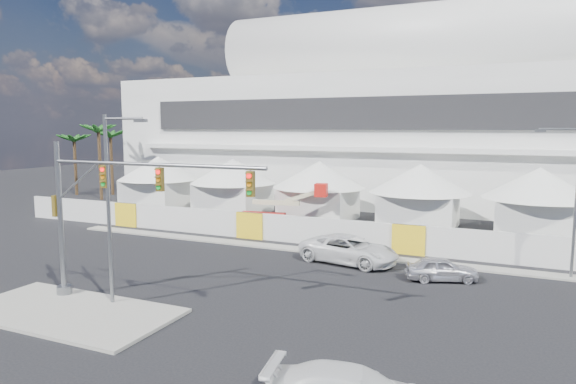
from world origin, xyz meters
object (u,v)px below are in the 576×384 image
at_px(sedan_silver, 441,269).
at_px(traffic_mast, 98,212).
at_px(pickup_curb, 349,249).
at_px(streetlight_curb, 573,191).
at_px(lot_car_c, 244,220).
at_px(streetlight_median, 112,197).
at_px(boom_lift, 269,215).

bearing_deg(sedan_silver, traffic_mast, 105.80).
relative_size(sedan_silver, pickup_curb, 0.63).
height_order(pickup_curb, streetlight_curb, streetlight_curb).
distance_m(lot_car_c, traffic_mast, 19.81).
relative_size(traffic_mast, streetlight_curb, 1.38).
bearing_deg(streetlight_median, boom_lift, 95.10).
xyz_separation_m(sedan_silver, streetlight_median, (-13.60, -10.47, 4.58)).
bearing_deg(sedan_silver, boom_lift, 37.52).
height_order(traffic_mast, streetlight_curb, streetlight_curb).
bearing_deg(streetlight_median, traffic_mast, -177.21).
height_order(sedan_silver, streetlight_median, streetlight_median).
bearing_deg(boom_lift, traffic_mast, -96.08).
bearing_deg(streetlight_curb, boom_lift, 163.63).
height_order(pickup_curb, boom_lift, boom_lift).
relative_size(lot_car_c, traffic_mast, 0.38).
height_order(traffic_mast, boom_lift, traffic_mast).
bearing_deg(pickup_curb, sedan_silver, -94.10).
bearing_deg(lot_car_c, streetlight_curb, -116.02).
distance_m(sedan_silver, traffic_mast, 18.26).
xyz_separation_m(pickup_curb, traffic_mast, (-8.64, -12.02, 3.61)).
height_order(lot_car_c, boom_lift, boom_lift).
height_order(lot_car_c, traffic_mast, traffic_mast).
distance_m(sedan_silver, boom_lift, 18.20).
bearing_deg(traffic_mast, streetlight_curb, 33.52).
xyz_separation_m(pickup_curb, streetlight_curb, (12.21, 1.79, 4.10)).
distance_m(streetlight_median, boom_lift, 20.69).
distance_m(pickup_curb, boom_lift, 12.62).
relative_size(streetlight_curb, boom_lift, 1.10).
bearing_deg(streetlight_curb, pickup_curb, -171.65).
height_order(lot_car_c, streetlight_median, streetlight_median).
height_order(sedan_silver, pickup_curb, pickup_curb).
bearing_deg(lot_car_c, pickup_curb, -135.18).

